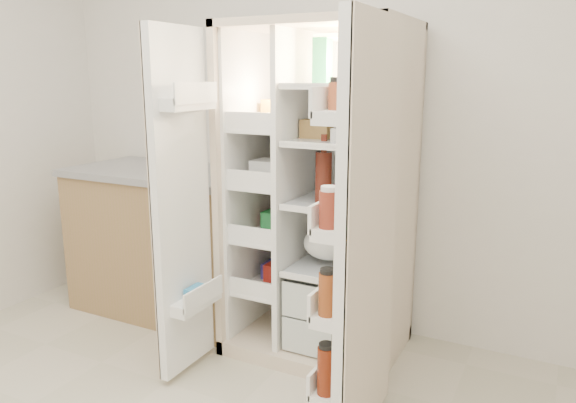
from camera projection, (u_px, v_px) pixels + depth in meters
The scene contains 5 objects.
wall_back at pixel (335, 106), 3.24m from camera, with size 4.00×0.02×2.70m, color white.
refrigerator at pixel (325, 220), 3.03m from camera, with size 0.92×0.70×1.80m.
freezer_door at pixel (182, 207), 2.71m from camera, with size 0.15×0.40×1.72m.
fridge_door at pixel (363, 242), 2.19m from camera, with size 0.17×0.58×1.72m.
kitchen_counter at pixel (171, 241), 3.57m from camera, with size 1.30×0.69×0.95m.
Camera 1 is at (1.26, -1.05, 1.53)m, focal length 34.00 mm.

